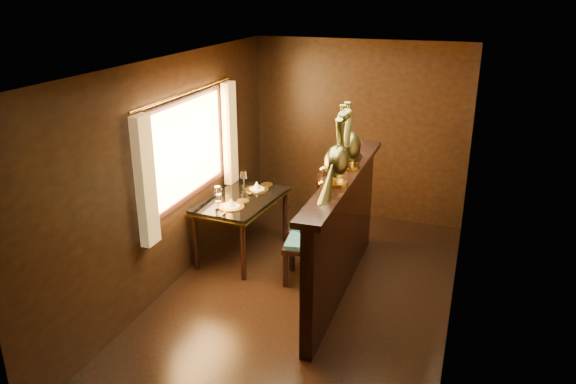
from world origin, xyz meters
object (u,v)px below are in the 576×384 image
at_px(chair_left, 316,227).
at_px(peacock_left, 337,148).
at_px(chair_right, 325,215).
at_px(dining_table, 242,203).
at_px(peacock_right, 350,134).

relative_size(chair_left, peacock_left, 1.70).
bearing_deg(chair_left, peacock_left, -63.36).
xyz_separation_m(chair_right, peacock_left, (0.30, -0.76, 1.03)).
xyz_separation_m(dining_table, peacock_right, (1.37, -0.29, 1.05)).
distance_m(peacock_left, peacock_right, 0.55).
height_order(chair_left, peacock_right, peacock_right).
distance_m(dining_table, chair_left, 1.11).
height_order(chair_left, chair_right, chair_right).
distance_m(dining_table, peacock_left, 1.92).
height_order(chair_right, peacock_left, peacock_left).
height_order(chair_right, peacock_right, peacock_right).
xyz_separation_m(chair_left, chair_right, (0.02, 0.29, 0.04)).
bearing_deg(peacock_right, chair_left, -167.75).
height_order(chair_left, peacock_left, peacock_left).
height_order(peacock_left, peacock_right, peacock_left).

